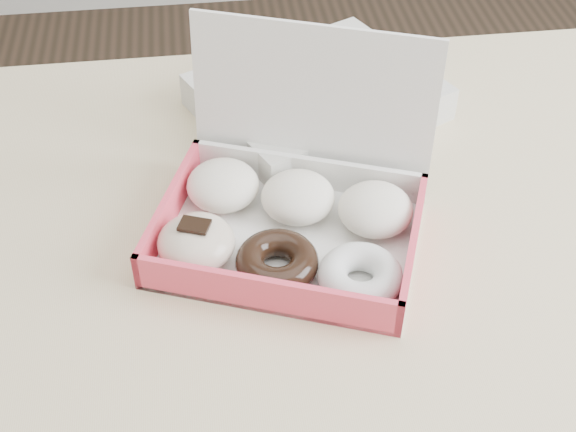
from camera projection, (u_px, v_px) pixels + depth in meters
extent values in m
cube|color=#D1B98A|center=(457.00, 240.00, 0.90)|extent=(1.20, 0.80, 0.04)
cylinder|color=#D1B98A|center=(51.00, 285.00, 1.35)|extent=(0.05, 0.05, 0.71)
cube|color=white|center=(288.00, 243.00, 0.86)|extent=(0.32, 0.28, 0.01)
cube|color=#F74259|center=(265.00, 295.00, 0.78)|extent=(0.26, 0.10, 0.05)
cube|color=white|center=(307.00, 173.00, 0.92)|extent=(0.26, 0.10, 0.05)
cube|color=#F74259|center=(170.00, 210.00, 0.87)|extent=(0.08, 0.19, 0.05)
cube|color=#F74259|center=(412.00, 250.00, 0.82)|extent=(0.08, 0.19, 0.05)
cube|color=white|center=(312.00, 108.00, 0.88)|extent=(0.26, 0.11, 0.20)
ellipsoid|color=silver|center=(223.00, 185.00, 0.89)|extent=(0.10, 0.10, 0.05)
ellipsoid|color=silver|center=(298.00, 197.00, 0.88)|extent=(0.10, 0.10, 0.05)
ellipsoid|color=silver|center=(375.00, 209.00, 0.86)|extent=(0.10, 0.10, 0.05)
ellipsoid|color=beige|center=(196.00, 242.00, 0.82)|extent=(0.10, 0.10, 0.05)
cube|color=black|center=(194.00, 225.00, 0.81)|extent=(0.04, 0.03, 0.00)
torus|color=black|center=(277.00, 262.00, 0.81)|extent=(0.11, 0.11, 0.03)
torus|color=white|center=(360.00, 276.00, 0.80)|extent=(0.11, 0.11, 0.03)
cube|color=silver|center=(317.00, 97.00, 1.03)|extent=(0.35, 0.32, 0.04)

